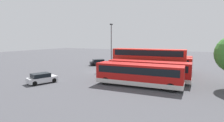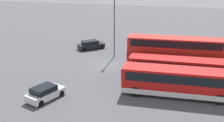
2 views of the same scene
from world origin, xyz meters
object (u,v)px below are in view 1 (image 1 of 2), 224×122
Objects in this scene: bus_single_deck_near_end at (163,62)px; car_small_green at (99,62)px; bus_single_deck_fifth at (138,74)px; bus_double_decker_third at (148,62)px; lamp_post_tall at (111,43)px; bus_single_deck_second at (157,64)px; bus_single_deck_fourth at (148,70)px; car_hatchback_silver at (42,78)px.

bus_single_deck_near_end is 14.95m from car_small_green.
car_small_green is at bearing -134.03° from bus_single_deck_fifth.
bus_double_decker_third is 1.29× the size of lamp_post_tall.
lamp_post_tall reaches higher than bus_single_deck_near_end.
bus_single_deck_fifth is (14.21, -0.07, 0.00)m from bus_single_deck_near_end.
bus_single_deck_fourth is at bearing 4.10° from bus_single_deck_second.
bus_single_deck_fourth reaches higher than car_hatchback_silver.
bus_double_decker_third is 15.94m from car_small_green.
bus_single_deck_second is 2.76× the size of car_small_green.
bus_double_decker_third is 3.61m from bus_single_deck_fourth.
lamp_post_tall is at bearing -138.50° from bus_single_deck_fifth.
bus_single_deck_fourth is 15.29m from car_hatchback_silver.
bus_single_deck_near_end is 3.38m from bus_single_deck_second.
lamp_post_tall is (3.03, -9.95, 3.71)m from bus_single_deck_near_end.
bus_single_deck_fifth is 20.68m from car_small_green.
bus_single_deck_second is 14.99m from car_small_green.
car_hatchback_silver is 19.08m from car_small_green.
bus_double_decker_third is 1.05× the size of bus_single_deck_fifth.
car_small_green is at bearing -117.50° from bus_double_decker_third.
bus_double_decker_third is 10.39m from lamp_post_tall.
car_small_green is (-3.51, -14.55, -0.92)m from bus_single_deck_second.
lamp_post_tall reaches higher than car_hatchback_silver.
bus_single_deck_fifth reaches higher than car_small_green.
bus_single_deck_near_end is at bearing 173.71° from bus_single_deck_second.
bus_single_deck_fifth is (10.84, 0.31, -0.00)m from bus_single_deck_second.
bus_double_decker_third is (7.17, -0.87, 0.83)m from bus_single_deck_near_end.
bus_single_deck_near_end is at bearing 173.09° from bus_double_decker_third.
bus_single_deck_near_end is at bearing 179.74° from bus_single_deck_fifth.
bus_single_deck_near_end is 2.47× the size of car_small_green.
car_small_green is (-0.15, -14.92, -0.92)m from bus_single_deck_near_end.
bus_single_deck_fifth is 2.60× the size of car_small_green.
bus_single_deck_fourth is 2.79× the size of car_hatchback_silver.
bus_double_decker_third is at bearing -7.46° from bus_single_deck_second.
car_small_green is at bearing -173.27° from car_hatchback_silver.
bus_single_deck_near_end reaches higher than car_hatchback_silver.
bus_double_decker_third is 1.00× the size of bus_single_deck_fourth.
bus_double_decker_third is 2.78× the size of car_hatchback_silver.
car_hatchback_silver is 0.46× the size of lamp_post_tall.
bus_single_deck_second is at bearing 76.42° from car_small_green.
bus_double_decker_third is at bearing 65.53° from lamp_post_tall.
car_small_green is at bearing -103.58° from bus_single_deck_second.
bus_single_deck_near_end is at bearing -179.23° from bus_single_deck_fourth.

